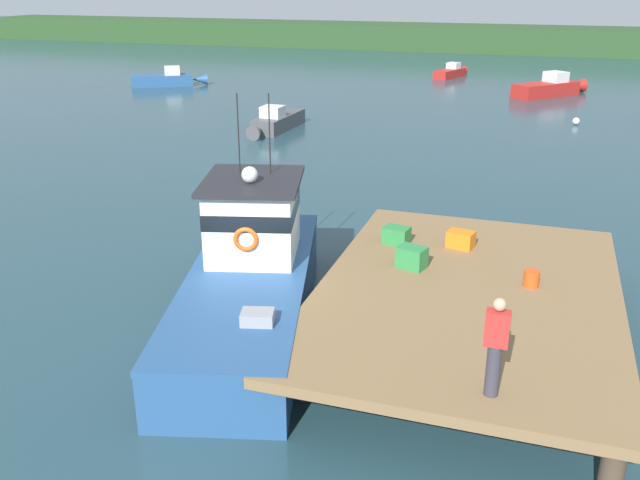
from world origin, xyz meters
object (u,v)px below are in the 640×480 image
at_px(mooring_buoy_inshore, 576,121).
at_px(deckhand_by_the_boat, 496,345).
at_px(moored_boat_near_channel, 276,122).
at_px(moored_boat_outer_mooring, 168,79).
at_px(main_fishing_boat, 251,273).
at_px(moored_boat_far_left, 550,88).
at_px(bait_bucket, 531,279).
at_px(crate_stack_mid_dock, 412,257).
at_px(moored_boat_far_right, 451,72).
at_px(crate_stack_near_edge, 396,235).
at_px(crate_single_by_cleat, 461,239).

bearing_deg(mooring_buoy_inshore, deckhand_by_the_boat, -93.73).
xyz_separation_m(moored_boat_near_channel, moored_boat_outer_mooring, (-12.64, 11.49, 0.02)).
distance_m(main_fishing_boat, moored_boat_near_channel, 20.01).
height_order(deckhand_by_the_boat, moored_boat_far_left, deckhand_by_the_boat).
bearing_deg(mooring_buoy_inshore, bait_bucket, -93.39).
bearing_deg(crate_stack_mid_dock, main_fishing_boat, -164.06).
bearing_deg(deckhand_by_the_boat, bait_bucket, 84.37).
relative_size(moored_boat_far_right, moored_boat_outer_mooring, 0.84).
xyz_separation_m(crate_stack_near_edge, mooring_buoy_inshore, (4.60, 22.56, -1.22)).
bearing_deg(moored_boat_near_channel, crate_single_by_cleat, -55.60).
height_order(main_fishing_boat, crate_stack_near_edge, main_fishing_boat).
relative_size(crate_single_by_cleat, mooring_buoy_inshore, 1.62).
relative_size(crate_stack_near_edge, moored_boat_near_channel, 0.12).
relative_size(main_fishing_boat, mooring_buoy_inshore, 26.78).
height_order(moored_boat_far_right, moored_boat_near_channel, moored_boat_near_channel).
bearing_deg(moored_boat_outer_mooring, bait_bucket, -49.24).
xyz_separation_m(deckhand_by_the_boat, moored_boat_far_right, (-6.83, 44.49, -1.70)).
bearing_deg(moored_boat_near_channel, bait_bucket, -54.62).
distance_m(moored_boat_far_left, mooring_buoy_inshore, 9.36).
height_order(crate_single_by_cleat, deckhand_by_the_boat, deckhand_by_the_boat).
bearing_deg(moored_boat_outer_mooring, mooring_buoy_inshore, -11.40).
bearing_deg(crate_stack_mid_dock, moored_boat_near_channel, 119.94).
bearing_deg(moored_boat_outer_mooring, moored_boat_near_channel, -42.28).
distance_m(crate_stack_mid_dock, moored_boat_far_right, 40.27).
height_order(bait_bucket, moored_boat_far_right, bait_bucket).
bearing_deg(bait_bucket, moored_boat_far_right, 100.24).
bearing_deg(moored_boat_far_left, moored_boat_outer_mooring, -171.44).
bearing_deg(moored_boat_far_right, crate_stack_near_edge, -83.96).
bearing_deg(crate_stack_near_edge, deckhand_by_the_boat, -64.82).
relative_size(main_fishing_boat, crate_stack_mid_dock, 16.56).
distance_m(main_fishing_boat, moored_boat_far_right, 40.98).
xyz_separation_m(moored_boat_far_right, moored_boat_near_channel, (-5.54, -22.16, 0.07)).
height_order(bait_bucket, mooring_buoy_inshore, bait_bucket).
height_order(crate_stack_near_edge, mooring_buoy_inshore, crate_stack_near_edge).
bearing_deg(moored_boat_far_right, moored_boat_near_channel, -104.05).
relative_size(main_fishing_boat, crate_single_by_cleat, 16.56).
relative_size(moored_boat_far_right, moored_boat_far_left, 0.80).
bearing_deg(deckhand_by_the_boat, crate_single_by_cleat, 101.62).
height_order(crate_stack_mid_dock, moored_boat_far_right, crate_stack_mid_dock).
height_order(crate_stack_mid_dock, moored_boat_near_channel, crate_stack_mid_dock).
xyz_separation_m(crate_stack_near_edge, crate_single_by_cleat, (1.50, 0.23, -0.01)).
bearing_deg(deckhand_by_the_boat, crate_stack_near_edge, 115.18).
distance_m(crate_stack_mid_dock, moored_boat_near_channel, 20.59).
relative_size(crate_single_by_cleat, bait_bucket, 1.76).
height_order(crate_stack_mid_dock, bait_bucket, crate_stack_mid_dock).
relative_size(moored_boat_far_left, mooring_buoy_inshore, 14.00).
bearing_deg(main_fishing_boat, crate_stack_near_edge, 39.72).
distance_m(crate_stack_mid_dock, deckhand_by_the_boat, 5.02).
relative_size(bait_bucket, deckhand_by_the_boat, 0.21).
xyz_separation_m(crate_stack_near_edge, deckhand_by_the_boat, (2.75, -5.84, 0.66)).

